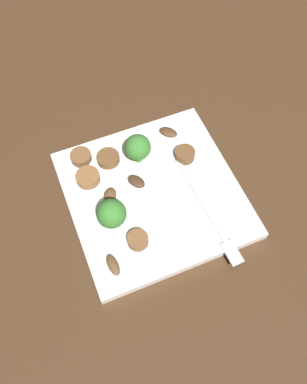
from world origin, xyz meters
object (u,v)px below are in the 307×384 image
at_px(fork, 211,217).
at_px(sausage_slice_4, 138,240).
at_px(sausage_slice_1, 81,157).
at_px(sausage_slice_2, 108,158).
at_px(mushroom_0, 168,132).
at_px(mushroom_1, 113,265).
at_px(broccoli_floret_1, 140,147).
at_px(sausage_slice_3, 185,154).
at_px(plate, 154,194).
at_px(mushroom_3, 136,181).
at_px(broccoli_floret_0, 111,214).
at_px(mushroom_2, 110,195).
at_px(sausage_slice_0, 88,178).

relative_size(fork, sausage_slice_4, 6.29).
distance_m(fork, sausage_slice_1, 0.21).
xyz_separation_m(sausage_slice_1, sausage_slice_2, (0.02, 0.04, -0.00)).
height_order(mushroom_0, mushroom_1, same).
bearing_deg(sausage_slice_1, fork, 40.35).
distance_m(broccoli_floret_1, sausage_slice_4, 0.14).
height_order(broccoli_floret_1, sausage_slice_4, broccoli_floret_1).
relative_size(sausage_slice_3, mushroom_0, 1.02).
height_order(plate, sausage_slice_3, sausage_slice_3).
bearing_deg(mushroom_3, broccoli_floret_0, -46.46).
xyz_separation_m(sausage_slice_3, mushroom_3, (0.01, -0.08, -0.00)).
bearing_deg(broccoli_floret_1, sausage_slice_2, -109.75).
distance_m(sausage_slice_4, mushroom_0, 0.19).
height_order(sausage_slice_2, sausage_slice_3, sausage_slice_3).
relative_size(fork, broccoli_floret_1, 3.45).
relative_size(plate, broccoli_floret_0, 4.39).
relative_size(broccoli_floret_0, sausage_slice_4, 1.93).
xyz_separation_m(broccoli_floret_0, mushroom_2, (-0.04, 0.01, -0.03)).
relative_size(sausage_slice_3, mushroom_1, 0.96).
bearing_deg(mushroom_0, sausage_slice_2, -83.58).
distance_m(fork, mushroom_1, 0.15).
distance_m(sausage_slice_3, mushroom_1, 0.20).
distance_m(broccoli_floret_0, mushroom_0, 0.18).
height_order(fork, sausage_slice_3, sausage_slice_3).
distance_m(broccoli_floret_1, mushroom_1, 0.17).
height_order(plate, mushroom_1, mushroom_1).
relative_size(mushroom_0, mushroom_2, 1.19).
xyz_separation_m(fork, broccoli_floret_0, (-0.04, -0.13, 0.03)).
distance_m(sausage_slice_1, mushroom_3, 0.09).
relative_size(sausage_slice_0, mushroom_1, 1.12).
height_order(fork, broccoli_floret_1, broccoli_floret_1).
bearing_deg(sausage_slice_0, broccoli_floret_1, 93.43).
bearing_deg(sausage_slice_2, plate, 28.83).
xyz_separation_m(sausage_slice_4, mushroom_1, (0.02, -0.04, -0.00)).
height_order(sausage_slice_1, mushroom_2, sausage_slice_1).
xyz_separation_m(plate, sausage_slice_2, (-0.08, -0.04, 0.01)).
bearing_deg(plate, broccoli_floret_0, -69.15).
xyz_separation_m(broccoli_floret_0, mushroom_1, (0.06, -0.02, -0.03)).
bearing_deg(sausage_slice_1, sausage_slice_3, 68.97).
bearing_deg(mushroom_1, sausage_slice_4, 114.29).
height_order(sausage_slice_1, mushroom_3, sausage_slice_1).
relative_size(sausage_slice_3, sausage_slice_4, 1.05).
bearing_deg(broccoli_floret_1, sausage_slice_4, -22.73).
bearing_deg(sausage_slice_3, broccoli_floret_1, -109.50).
bearing_deg(mushroom_0, mushroom_3, -50.62).
bearing_deg(sausage_slice_0, mushroom_1, -4.25).
distance_m(fork, sausage_slice_2, 0.18).
xyz_separation_m(sausage_slice_0, sausage_slice_2, (-0.02, 0.04, -0.00)).
bearing_deg(sausage_slice_1, broccoli_floret_1, 67.81).
bearing_deg(sausage_slice_2, mushroom_0, 96.42).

